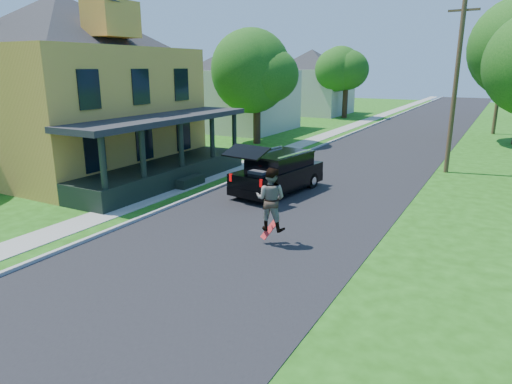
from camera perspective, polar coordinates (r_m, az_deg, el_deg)
The scene contains 15 objects.
ground at distance 13.51m, azimuth -5.28°, elevation -7.73°, with size 140.00×140.00×0.00m, color #204E0F.
street at distance 31.48m, azimuth 15.66°, elevation 5.14°, with size 8.00×120.00×0.02m, color black.
curb at distance 32.63m, azimuth 8.72°, elevation 5.88°, with size 0.15×120.00×0.12m, color #9B9A96.
sidewalk at distance 33.19m, azimuth 6.20°, elevation 6.13°, with size 1.30×120.00×0.03m, color #9D9E95.
front_walk at distance 23.78m, azimuth -16.20°, elevation 1.92°, with size 6.50×1.20×0.03m, color #9D9E95.
main_house at distance 25.65m, azimuth -22.44°, elevation 13.45°, with size 15.56×15.56×10.10m.
neighbor_house_mid at distance 39.94m, azimuth -2.07°, elevation 13.80°, with size 12.78×12.78×8.30m.
neighbor_house_far at distance 54.28m, azimuth 6.93°, elevation 14.12°, with size 12.78×12.78×8.30m.
black_suv at distance 19.70m, azimuth 2.75°, elevation 2.44°, with size 2.53×5.16×2.31m.
skateboarder at distance 13.71m, azimuth 1.84°, elevation -0.89°, with size 1.04×0.86×1.94m.
skateboard at distance 14.07m, azimuth 1.77°, elevation -4.68°, with size 0.51×0.48×0.65m.
tree_left_mid at distance 32.42m, azimuth 0.10°, elevation 14.97°, with size 6.11×6.19×7.93m.
tree_left_far at distance 50.30m, azimuth 11.25°, elevation 14.91°, with size 5.76×5.87×7.78m.
utility_pole_near at distance 25.15m, azimuth 23.65°, elevation 11.97°, with size 1.44×0.26×8.42m.
utility_pole_far at distance 41.89m, azimuth 28.35°, elevation 13.20°, with size 1.74×0.58×9.67m.
Camera 1 is at (7.07, -10.22, 5.29)m, focal length 32.00 mm.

